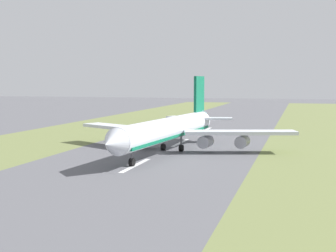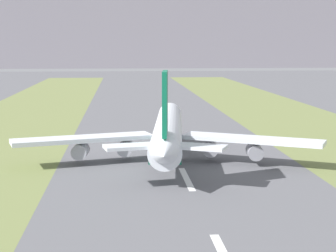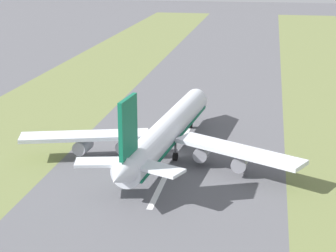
# 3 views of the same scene
# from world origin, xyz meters

# --- Properties ---
(ground_plane) EXTENTS (800.00, 800.00, 0.00)m
(ground_plane) POSITION_xyz_m (0.00, 0.00, 0.00)
(ground_plane) COLOR #56565B
(centreline_dash_mid) EXTENTS (1.20, 18.00, 0.01)m
(centreline_dash_mid) POSITION_xyz_m (0.00, -20.82, 0.01)
(centreline_dash_mid) COLOR silver
(centreline_dash_mid) RESTS_ON ground
(centreline_dash_far) EXTENTS (1.20, 18.00, 0.01)m
(centreline_dash_far) POSITION_xyz_m (0.00, 19.18, 0.01)
(centreline_dash_far) COLOR silver
(centreline_dash_far) RESTS_ON ground
(airplane_main_jet) EXTENTS (63.79, 67.21, 20.20)m
(airplane_main_jet) POSITION_xyz_m (-1.98, -2.71, 6.02)
(airplane_main_jet) COLOR silver
(airplane_main_jet) RESTS_ON ground
(mountain_ridge) EXTENTS (800.00, 120.00, 73.01)m
(mountain_ridge) POSITION_xyz_m (0.00, 520.00, 36.50)
(mountain_ridge) COLOR gray
(mountain_ridge) RESTS_ON ground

